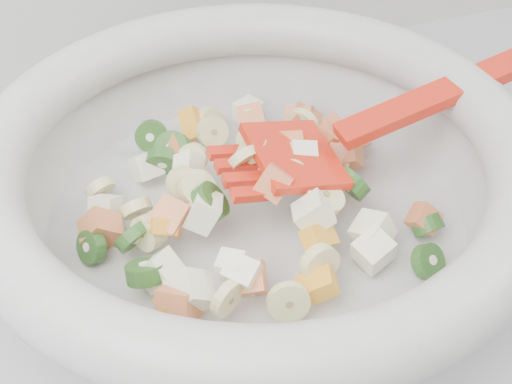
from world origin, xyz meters
name	(u,v)px	position (x,y,z in m)	size (l,w,h in m)	color
mixing_bowl	(257,179)	(0.13, 1.48, 0.96)	(0.48, 0.39, 0.13)	silver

